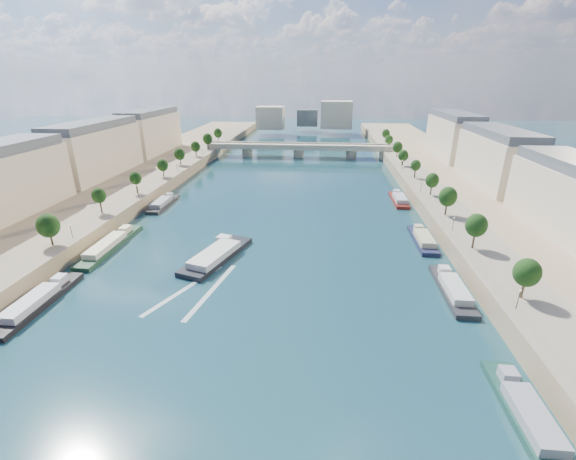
# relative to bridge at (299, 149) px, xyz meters

# --- Properties ---
(ground) EXTENTS (700.00, 700.00, 0.00)m
(ground) POSITION_rel_bridge_xyz_m (0.00, -115.37, -5.08)
(ground) COLOR #0B2E33
(ground) RESTS_ON ground
(quay_left) EXTENTS (44.00, 520.00, 5.00)m
(quay_left) POSITION_rel_bridge_xyz_m (-72.00, -115.37, -2.58)
(quay_left) COLOR #9E8460
(quay_left) RESTS_ON ground
(quay_right) EXTENTS (44.00, 520.00, 5.00)m
(quay_right) POSITION_rel_bridge_xyz_m (72.00, -115.37, -2.58)
(quay_right) COLOR #9E8460
(quay_right) RESTS_ON ground
(pave_left) EXTENTS (14.00, 520.00, 0.10)m
(pave_left) POSITION_rel_bridge_xyz_m (-57.00, -115.37, -0.03)
(pave_left) COLOR gray
(pave_left) RESTS_ON quay_left
(pave_right) EXTENTS (14.00, 520.00, 0.10)m
(pave_right) POSITION_rel_bridge_xyz_m (57.00, -115.37, -0.03)
(pave_right) COLOR gray
(pave_right) RESTS_ON quay_right
(trees_left) EXTENTS (4.80, 268.80, 8.26)m
(trees_left) POSITION_rel_bridge_xyz_m (-55.00, -113.37, 5.39)
(trees_left) COLOR #382B1E
(trees_left) RESTS_ON ground
(trees_right) EXTENTS (4.80, 268.80, 8.26)m
(trees_right) POSITION_rel_bridge_xyz_m (55.00, -105.37, 5.39)
(trees_right) COLOR #382B1E
(trees_right) RESTS_ON ground
(lamps_left) EXTENTS (0.36, 200.36, 4.28)m
(lamps_left) POSITION_rel_bridge_xyz_m (-52.50, -125.37, 2.70)
(lamps_left) COLOR black
(lamps_left) RESTS_ON ground
(lamps_right) EXTENTS (0.36, 200.36, 4.28)m
(lamps_right) POSITION_rel_bridge_xyz_m (52.50, -110.37, 2.70)
(lamps_right) COLOR black
(lamps_right) RESTS_ON ground
(buildings_left) EXTENTS (16.00, 226.00, 23.20)m
(buildings_left) POSITION_rel_bridge_xyz_m (-85.00, -103.37, 11.37)
(buildings_left) COLOR beige
(buildings_left) RESTS_ON ground
(buildings_right) EXTENTS (16.00, 226.00, 23.20)m
(buildings_right) POSITION_rel_bridge_xyz_m (85.00, -103.37, 11.37)
(buildings_right) COLOR beige
(buildings_right) RESTS_ON ground
(skyline) EXTENTS (79.00, 42.00, 22.00)m
(skyline) POSITION_rel_bridge_xyz_m (3.19, 104.15, 9.57)
(skyline) COLOR beige
(skyline) RESTS_ON ground
(bridge) EXTENTS (112.00, 12.00, 8.15)m
(bridge) POSITION_rel_bridge_xyz_m (0.00, 0.00, 0.00)
(bridge) COLOR #C1B79E
(bridge) RESTS_ON ground
(tour_barge) EXTENTS (15.22, 27.77, 3.71)m
(tour_barge) POSITION_rel_bridge_xyz_m (-12.98, -144.00, -4.10)
(tour_barge) COLOR black
(tour_barge) RESTS_ON ground
(wake) EXTENTS (15.20, 25.80, 0.04)m
(wake) POSITION_rel_bridge_xyz_m (-12.98, -160.63, -5.06)
(wake) COLOR silver
(wake) RESTS_ON ground
(moored_barges_left) EXTENTS (5.00, 157.43, 3.60)m
(moored_barges_left) POSITION_rel_bridge_xyz_m (-45.50, -169.90, -4.24)
(moored_barges_left) COLOR #191B38
(moored_barges_left) RESTS_ON ground
(moored_barges_right) EXTENTS (5.00, 125.48, 3.60)m
(moored_barges_right) POSITION_rel_bridge_xyz_m (45.50, -141.48, -4.24)
(moored_barges_right) COLOR #1A4239
(moored_barges_right) RESTS_ON ground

